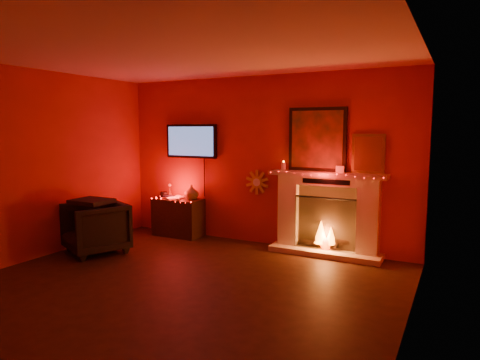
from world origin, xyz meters
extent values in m
plane|color=black|center=(0.00, 0.00, 0.00)|extent=(5.00, 5.00, 0.00)
plane|color=beige|center=(0.00, 0.00, 2.70)|extent=(5.00, 5.00, 0.00)
plane|color=#A9291B|center=(0.00, 2.50, 1.35)|extent=(5.00, 0.00, 5.00)
plane|color=#A9291B|center=(-2.50, 0.00, 1.35)|extent=(0.00, 5.00, 5.00)
plane|color=#A9291B|center=(2.50, 0.00, 1.35)|extent=(0.00, 5.00, 5.00)
cube|color=beige|center=(1.15, 2.30, 0.04)|extent=(1.65, 0.40, 0.08)
cube|color=beige|center=(0.55, 2.39, 0.55)|extent=(0.30, 0.22, 0.95)
cube|color=beige|center=(1.75, 2.39, 0.55)|extent=(0.30, 0.22, 0.95)
cube|color=beige|center=(1.15, 2.39, 1.10)|extent=(1.50, 0.22, 0.14)
cube|color=beige|center=(1.15, 2.33, 1.20)|extent=(1.72, 0.34, 0.06)
cube|color=#7E6249|center=(1.15, 2.45, 0.55)|extent=(0.90, 0.10, 0.95)
cube|color=black|center=(1.15, 2.27, 0.47)|extent=(0.90, 0.02, 0.78)
cylinder|color=black|center=(1.05, 2.36, 0.14)|extent=(0.55, 0.09, 0.09)
cylinder|color=black|center=(1.23, 2.38, 0.20)|extent=(0.51, 0.18, 0.08)
cone|color=orange|center=(1.07, 2.36, 0.33)|extent=(0.20, 0.20, 0.34)
cone|color=orange|center=(1.22, 2.37, 0.29)|extent=(0.16, 0.16, 0.26)
sphere|color=#FF3F07|center=(1.15, 2.36, 0.16)|extent=(0.18, 0.18, 0.18)
cube|color=black|center=(0.95, 2.46, 1.71)|extent=(0.88, 0.05, 0.95)
cube|color=#C3461A|center=(0.95, 2.44, 1.71)|extent=(0.78, 0.01, 0.85)
cube|color=gold|center=(1.70, 2.47, 1.51)|extent=(0.46, 0.04, 0.56)
cube|color=#B47329|center=(1.70, 2.45, 1.51)|extent=(0.38, 0.01, 0.48)
cylinder|color=white|center=(0.45, 2.38, 1.29)|extent=(0.07, 0.07, 0.12)
cube|color=white|center=(1.33, 2.36, 1.28)|extent=(0.12, 0.01, 0.10)
cube|color=black|center=(-1.30, 2.46, 1.65)|extent=(1.00, 0.06, 0.58)
cube|color=#466CB4|center=(-1.30, 2.42, 1.65)|extent=(0.92, 0.01, 0.50)
cylinder|color=black|center=(-1.05, 2.47, 1.03)|extent=(0.02, 0.02, 0.66)
cylinder|color=gold|center=(-0.05, 2.48, 1.00)|extent=(0.20, 0.03, 0.20)
cylinder|color=white|center=(-0.05, 2.46, 1.00)|extent=(0.13, 0.01, 0.13)
cube|color=black|center=(-1.46, 2.26, 0.33)|extent=(0.86, 0.43, 0.65)
imported|color=brown|center=(-1.20, 2.29, 0.78)|extent=(0.25, 0.25, 0.26)
imported|color=black|center=(-1.73, 2.21, 0.71)|extent=(0.14, 0.14, 0.11)
cylinder|color=white|center=(-1.54, 2.21, 0.68)|extent=(0.06, 0.38, 0.05)
cylinder|color=white|center=(-1.44, 2.16, 0.68)|extent=(0.11, 0.38, 0.05)
cylinder|color=white|center=(-1.41, 2.20, 0.68)|extent=(0.23, 0.35, 0.05)
cube|color=#552618|center=(-1.62, 2.18, 0.67)|extent=(0.20, 0.14, 0.03)
cube|color=#1B2740|center=(-1.61, 2.19, 0.70)|extent=(0.17, 0.12, 0.02)
imported|color=black|center=(-1.95, 0.82, 0.38)|extent=(1.10, 1.11, 0.77)
camera|label=1|loc=(2.89, -3.74, 1.85)|focal=32.00mm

